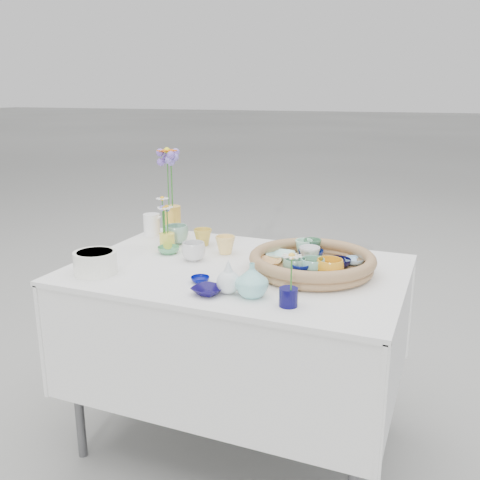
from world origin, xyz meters
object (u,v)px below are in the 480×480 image
at_px(display_table, 238,438).
at_px(bud_vase_seafoam, 252,280).
at_px(tall_vase_yellow, 172,222).
at_px(wicker_tray, 312,263).

height_order(display_table, bud_vase_seafoam, bud_vase_seafoam).
relative_size(display_table, tall_vase_yellow, 8.52).
height_order(display_table, tall_vase_yellow, tall_vase_yellow).
xyz_separation_m(wicker_tray, tall_vase_yellow, (-0.73, 0.25, 0.04)).
xyz_separation_m(bud_vase_seafoam, tall_vase_yellow, (-0.61, 0.56, 0.02)).
bearing_deg(wicker_tray, tall_vase_yellow, 161.20).
relative_size(display_table, wicker_tray, 2.66).
relative_size(wicker_tray, tall_vase_yellow, 3.21).
relative_size(wicker_tray, bud_vase_seafoam, 4.11).
height_order(wicker_tray, bud_vase_seafoam, bud_vase_seafoam).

